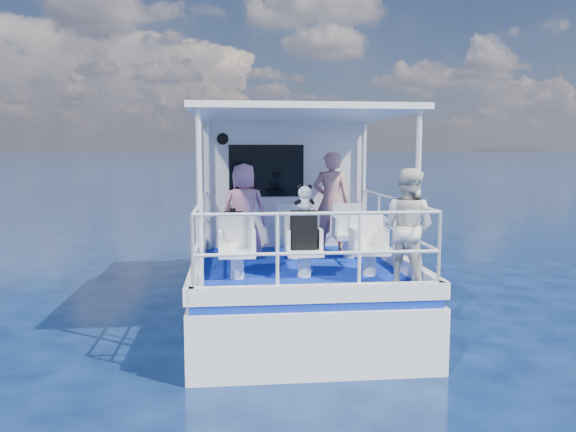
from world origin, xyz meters
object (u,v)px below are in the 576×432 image
object	(u,v)px
passenger_port_fwd	(244,211)
backpack_center	(304,230)
passenger_stbd_aft	(407,227)
panda	(305,198)

from	to	relation	value
passenger_port_fwd	backpack_center	world-z (taller)	passenger_port_fwd
passenger_port_fwd	backpack_center	bearing A→B (deg)	108.79
passenger_port_fwd	passenger_stbd_aft	distance (m)	2.90
panda	passenger_stbd_aft	bearing A→B (deg)	-27.19
passenger_port_fwd	backpack_center	size ratio (longest dim) A/B	2.91
backpack_center	panda	size ratio (longest dim) A/B	1.48
passenger_stbd_aft	backpack_center	world-z (taller)	passenger_stbd_aft
passenger_port_fwd	panda	bearing A→B (deg)	109.64
passenger_stbd_aft	backpack_center	xyz separation A→B (m)	(-1.24, 0.60, -0.10)
backpack_center	panda	world-z (taller)	panda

